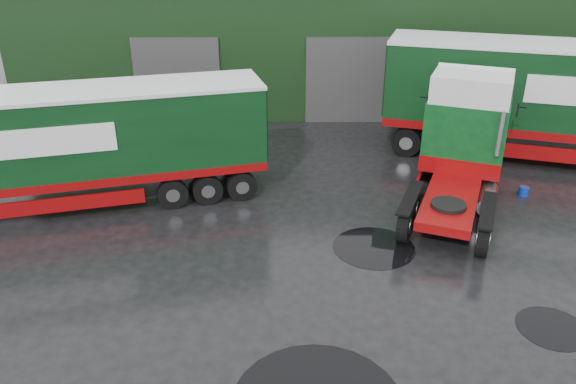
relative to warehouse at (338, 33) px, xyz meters
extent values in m
plane|color=black|center=(-2.00, -20.00, -3.16)|extent=(100.00, 100.00, 0.00)
cube|color=black|center=(0.00, 0.00, -0.16)|extent=(32.00, 12.00, 6.00)
cylinder|color=#082AB2|center=(5.39, -14.23, -3.00)|extent=(0.37, 0.37, 0.31)
cylinder|color=black|center=(-0.40, -17.73, -3.15)|extent=(2.45, 2.45, 0.01)
cylinder|color=black|center=(3.30, -21.44, -3.15)|extent=(1.68, 1.68, 0.01)
camera|label=1|loc=(-3.08, -31.97, 5.52)|focal=35.00mm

